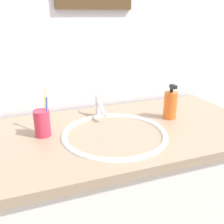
# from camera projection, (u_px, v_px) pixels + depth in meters

# --- Properties ---
(tiled_wall_back) EXTENTS (2.45, 0.04, 2.40)m
(tiled_wall_back) POSITION_uv_depth(u_px,v_px,m) (94.00, 51.00, 1.33)
(tiled_wall_back) COLOR silver
(tiled_wall_back) RESTS_ON ground
(vanity_counter) EXTENTS (1.25, 0.63, 0.91)m
(vanity_counter) POSITION_uv_depth(u_px,v_px,m) (118.00, 212.00, 1.29)
(vanity_counter) COLOR silver
(vanity_counter) RESTS_ON ground
(sink_basin) EXTENTS (0.44, 0.44, 0.11)m
(sink_basin) POSITION_uv_depth(u_px,v_px,m) (114.00, 142.00, 1.09)
(sink_basin) COLOR white
(sink_basin) RESTS_ON vanity_counter
(faucet) EXTENTS (0.02, 0.15, 0.11)m
(faucet) POSITION_uv_depth(u_px,v_px,m) (99.00, 106.00, 1.24)
(faucet) COLOR silver
(faucet) RESTS_ON sink_basin
(toothbrush_cup) EXTENTS (0.07, 0.07, 0.11)m
(toothbrush_cup) POSITION_uv_depth(u_px,v_px,m) (42.00, 123.00, 1.05)
(toothbrush_cup) COLOR #D8334C
(toothbrush_cup) RESTS_ON vanity_counter
(toothbrush_yellow) EXTENTS (0.03, 0.06, 0.20)m
(toothbrush_yellow) POSITION_uv_depth(u_px,v_px,m) (45.00, 105.00, 1.07)
(toothbrush_yellow) COLOR yellow
(toothbrush_yellow) RESTS_ON toothbrush_cup
(toothbrush_blue) EXTENTS (0.02, 0.01, 0.18)m
(toothbrush_blue) POSITION_uv_depth(u_px,v_px,m) (47.00, 110.00, 1.03)
(toothbrush_blue) COLOR blue
(toothbrush_blue) RESTS_ON toothbrush_cup
(soap_dispenser) EXTENTS (0.06, 0.06, 0.17)m
(soap_dispenser) POSITION_uv_depth(u_px,v_px,m) (170.00, 105.00, 1.23)
(soap_dispenser) COLOR orange
(soap_dispenser) RESTS_ON vanity_counter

